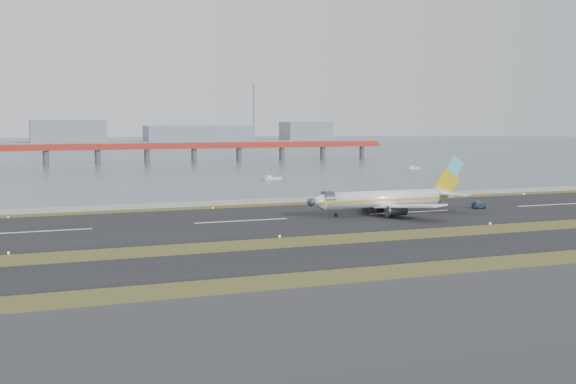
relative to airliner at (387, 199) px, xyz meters
name	(u,v)px	position (x,y,z in m)	size (l,w,h in m)	color
ground	(295,244)	(-33.42, -28.76, -3.46)	(1000.00, 1000.00, 0.00)	#314017
apron_strip	(505,334)	(-33.42, -83.76, -3.41)	(1000.00, 50.00, 0.10)	#2A2A2C
taxiway_strip	(324,256)	(-33.42, -40.76, -3.41)	(1000.00, 18.00, 0.10)	black
runway_strip	(242,221)	(-33.42, 1.24, -3.41)	(1000.00, 45.00, 0.10)	black
seawall	(205,204)	(-33.42, 31.24, -2.96)	(1000.00, 2.50, 1.00)	#989892
bay_water	(71,148)	(-33.42, 431.24, -3.46)	(1400.00, 800.00, 1.30)	#475866
red_pier	(147,148)	(-13.42, 221.24, 3.82)	(260.00, 5.00, 10.20)	#A52A1C
far_shoreline	(72,136)	(-19.80, 591.24, 2.61)	(1400.00, 80.00, 60.50)	gray
airliner	(387,199)	(0.00, 0.00, 0.00)	(38.52, 32.89, 12.80)	white
pushback_tug	(479,205)	(25.24, 1.39, -2.55)	(3.03, 1.91, 1.88)	#142037
workboat_near	(271,178)	(8.30, 98.81, -2.90)	(7.57, 4.28, 1.75)	silver
workboat_far	(413,168)	(84.86, 130.55, -2.91)	(7.41, 4.48, 1.72)	silver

